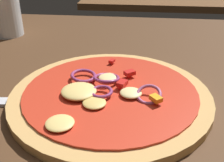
# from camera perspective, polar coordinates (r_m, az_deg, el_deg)

# --- Properties ---
(dining_table) EXTENTS (1.30, 1.03, 0.03)m
(dining_table) POSITION_cam_1_polar(r_m,az_deg,el_deg) (0.38, 7.52, -8.23)
(dining_table) COLOR #4C301C
(dining_table) RESTS_ON ground
(pizza) EXTENTS (0.30, 0.30, 0.03)m
(pizza) POSITION_cam_1_polar(r_m,az_deg,el_deg) (0.40, -0.51, -2.84)
(pizza) COLOR tan
(pizza) RESTS_ON dining_table
(beer_glass) EXTENTS (0.08, 0.08, 0.10)m
(beer_glass) POSITION_cam_1_polar(r_m,az_deg,el_deg) (0.72, -21.83, 12.70)
(beer_glass) COLOR silver
(beer_glass) RESTS_ON dining_table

